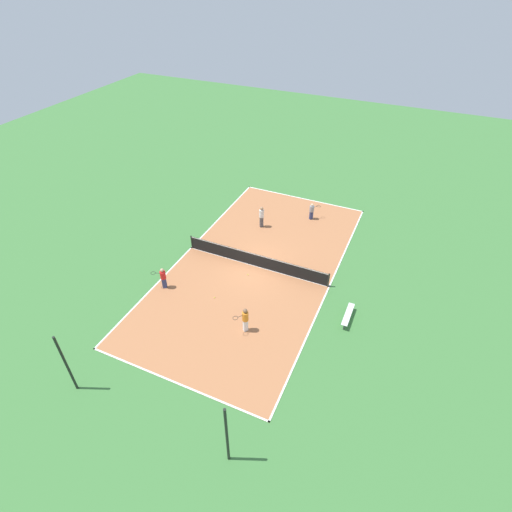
% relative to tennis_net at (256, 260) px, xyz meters
% --- Properties ---
extents(ground_plane, '(80.00, 80.00, 0.00)m').
position_rel_tennis_net_xyz_m(ground_plane, '(0.00, 0.00, -0.57)').
color(ground_plane, '#3D7538').
extents(court_surface, '(10.51, 20.44, 0.02)m').
position_rel_tennis_net_xyz_m(court_surface, '(0.00, 0.00, -0.56)').
color(court_surface, '#AD6B42').
rests_on(court_surface, ground_plane).
extents(tennis_net, '(10.31, 0.10, 1.08)m').
position_rel_tennis_net_xyz_m(tennis_net, '(0.00, 0.00, 0.00)').
color(tennis_net, black).
rests_on(tennis_net, court_surface).
extents(bench, '(0.36, 1.94, 0.45)m').
position_rel_tennis_net_xyz_m(bench, '(-6.96, 2.32, -0.17)').
color(bench, silver).
rests_on(bench, ground_plane).
extents(player_center_orange, '(0.84, 0.93, 1.70)m').
position_rel_tennis_net_xyz_m(player_center_orange, '(-1.82, 5.56, 0.43)').
color(player_center_orange, white).
rests_on(player_center_orange, court_surface).
extents(player_baseline_gray, '(0.90, 0.88, 1.41)m').
position_rel_tennis_net_xyz_m(player_baseline_gray, '(-1.61, -7.32, 0.24)').
color(player_baseline_gray, navy).
rests_on(player_baseline_gray, court_surface).
extents(player_coach_red, '(0.99, 0.65, 1.56)m').
position_rel_tennis_net_xyz_m(player_coach_red, '(4.51, 4.39, 0.34)').
color(player_coach_red, navy).
rests_on(player_coach_red, court_surface).
extents(player_near_white, '(0.51, 0.51, 1.79)m').
position_rel_tennis_net_xyz_m(player_near_white, '(1.61, -4.64, 0.48)').
color(player_near_white, '#4C4C51').
rests_on(player_near_white, court_surface).
extents(tennis_ball_midcourt, '(0.07, 0.07, 0.07)m').
position_rel_tennis_net_xyz_m(tennis_ball_midcourt, '(0.10, 1.10, -0.51)').
color(tennis_ball_midcourt, '#CCE033').
rests_on(tennis_ball_midcourt, court_surface).
extents(tennis_ball_near_net, '(0.07, 0.07, 0.07)m').
position_rel_tennis_net_xyz_m(tennis_ball_near_net, '(4.00, -0.37, -0.51)').
color(tennis_ball_near_net, '#CCE033').
rests_on(tennis_ball_near_net, court_surface).
extents(tennis_ball_far_baseline, '(0.07, 0.07, 0.07)m').
position_rel_tennis_net_xyz_m(tennis_ball_far_baseline, '(1.09, 3.95, -0.51)').
color(tennis_ball_far_baseline, '#CCE033').
rests_on(tennis_ball_far_baseline, court_surface).
extents(fence_post_back_left, '(0.12, 0.12, 3.86)m').
position_rel_tennis_net_xyz_m(fence_post_back_left, '(-4.27, 12.44, 1.36)').
color(fence_post_back_left, black).
rests_on(fence_post_back_left, ground_plane).
extents(fence_post_back_right, '(0.12, 0.12, 3.86)m').
position_rel_tennis_net_xyz_m(fence_post_back_right, '(4.27, 12.44, 1.36)').
color(fence_post_back_right, black).
rests_on(fence_post_back_right, ground_plane).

